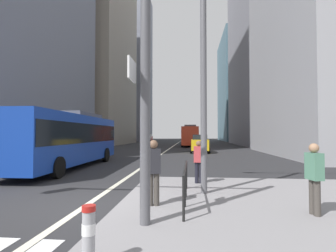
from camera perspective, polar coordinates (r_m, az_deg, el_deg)
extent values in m
plane|color=#28282B|center=(27.34, -1.00, -6.02)|extent=(160.00, 160.00, 0.00)
cube|color=gray|center=(6.89, 28.03, -18.09)|extent=(9.00, 10.00, 0.15)
cube|color=beige|center=(37.27, 0.69, -4.87)|extent=(0.20, 80.00, 0.01)
cube|color=gray|center=(53.97, -16.09, 14.72)|extent=(12.39, 20.03, 34.54)
cube|color=slate|center=(78.57, -9.15, 13.35)|extent=(12.13, 19.84, 44.94)
cube|color=gray|center=(52.49, 21.47, 17.32)|extent=(11.16, 22.50, 38.15)
cube|color=slate|center=(77.82, 15.73, 7.94)|extent=(10.41, 21.80, 30.10)
cube|color=#14389E|center=(16.29, -21.56, -2.72)|extent=(2.75, 10.93, 2.75)
cube|color=black|center=(16.28, -21.55, -1.51)|extent=(2.78, 10.71, 1.10)
cube|color=#4C4C51|center=(17.81, -19.25, 2.26)|extent=(1.84, 3.95, 0.30)
cylinder|color=black|center=(12.73, -23.52, -8.54)|extent=(0.32, 1.01, 1.00)
cylinder|color=black|center=(13.99, -32.36, -7.78)|extent=(0.32, 1.01, 1.00)
cylinder|color=black|center=(19.15, -13.81, -6.30)|extent=(0.32, 1.01, 1.00)
cylinder|color=black|center=(20.01, -20.41, -6.04)|extent=(0.32, 1.01, 1.00)
cube|color=silver|center=(17.28, -32.79, -5.34)|extent=(1.82, 4.32, 1.10)
cube|color=black|center=(17.36, -32.44, -2.65)|extent=(1.52, 2.34, 0.52)
cylinder|color=black|center=(15.63, -33.56, -7.76)|extent=(0.23, 0.64, 0.64)
cylinder|color=black|center=(17.97, -27.60, -7.03)|extent=(0.23, 0.64, 0.64)
cylinder|color=black|center=(19.03, -32.21, -6.65)|extent=(0.23, 0.64, 0.64)
cube|color=red|center=(41.93, 5.11, -2.17)|extent=(2.66, 11.29, 2.75)
cube|color=black|center=(41.93, 5.11, -1.70)|extent=(2.70, 11.06, 1.10)
cube|color=#4C4C51|center=(40.26, 5.07, -0.01)|extent=(1.81, 4.08, 0.30)
cylinder|color=black|center=(45.59, 3.68, -3.67)|extent=(0.31, 1.00, 1.00)
cylinder|color=black|center=(45.55, 6.71, -3.67)|extent=(0.31, 1.00, 1.00)
cylinder|color=black|center=(38.40, 3.23, -4.04)|extent=(0.31, 1.00, 1.00)
cylinder|color=black|center=(38.36, 6.82, -4.03)|extent=(0.31, 1.00, 1.00)
cube|color=maroon|center=(61.20, -4.50, -2.83)|extent=(1.85, 4.40, 1.10)
cube|color=black|center=(61.34, -4.48, -2.07)|extent=(1.53, 2.38, 0.52)
cylinder|color=black|center=(59.61, -3.86, -3.39)|extent=(0.23, 0.64, 0.64)
cylinder|color=black|center=(59.90, -5.59, -3.38)|extent=(0.23, 0.64, 0.64)
cylinder|color=black|center=(62.55, -3.47, -3.32)|extent=(0.23, 0.64, 0.64)
cylinder|color=black|center=(62.83, -5.12, -3.31)|extent=(0.23, 0.64, 0.64)
cube|color=black|center=(64.95, 4.68, -2.77)|extent=(1.82, 4.27, 1.10)
cube|color=black|center=(64.80, 4.67, -2.06)|extent=(1.52, 2.31, 0.52)
cylinder|color=black|center=(66.44, 3.91, -3.22)|extent=(0.23, 0.64, 0.64)
cylinder|color=black|center=(66.40, 5.49, -3.22)|extent=(0.23, 0.64, 0.64)
cylinder|color=black|center=(63.55, 3.83, -3.29)|extent=(0.23, 0.64, 0.64)
cylinder|color=black|center=(63.51, 5.47, -3.29)|extent=(0.23, 0.64, 0.64)
cube|color=gold|center=(27.64, 7.14, -4.15)|extent=(1.82, 4.12, 1.10)
cube|color=black|center=(27.47, 7.14, -2.48)|extent=(1.52, 2.23, 0.52)
cylinder|color=black|center=(29.06, 5.28, -5.13)|extent=(0.23, 0.64, 0.64)
cylinder|color=black|center=(29.10, 8.88, -5.11)|extent=(0.23, 0.64, 0.64)
cylinder|color=black|center=(26.28, 5.22, -5.49)|extent=(0.23, 0.64, 0.64)
cylinder|color=black|center=(26.32, 9.20, -5.46)|extent=(0.23, 0.64, 0.64)
cylinder|color=#515156|center=(5.48, -5.10, 9.98)|extent=(0.22, 0.22, 6.00)
cube|color=white|center=(5.40, -8.12, 12.34)|extent=(0.04, 0.60, 0.44)
cylinder|color=#56565B|center=(8.46, 7.98, 12.73)|extent=(0.20, 0.20, 8.00)
cylinder|color=#99999E|center=(4.07, -17.40, -22.58)|extent=(0.18, 0.18, 0.87)
cylinder|color=white|center=(4.03, -17.39, -21.20)|extent=(0.19, 0.19, 0.16)
cylinder|color=#B21E19|center=(3.94, -17.35, -17.21)|extent=(0.20, 0.20, 0.08)
cylinder|color=black|center=(5.70, 3.51, -16.08)|extent=(0.06, 0.06, 0.95)
cylinder|color=black|center=(6.76, 3.80, -13.79)|extent=(0.06, 0.06, 0.95)
cylinder|color=black|center=(7.83, 4.01, -12.13)|extent=(0.06, 0.06, 0.95)
cylinder|color=black|center=(8.90, 4.17, -10.87)|extent=(0.06, 0.06, 0.95)
cylinder|color=black|center=(7.22, 3.90, -9.20)|extent=(0.06, 3.26, 0.06)
cylinder|color=#423D38|center=(6.90, -3.97, -14.02)|extent=(0.15, 0.15, 0.84)
cylinder|color=#423D38|center=(6.90, -2.60, -14.02)|extent=(0.15, 0.15, 0.84)
cube|color=#232328|center=(6.78, -3.27, -7.86)|extent=(0.41, 0.29, 0.65)
sphere|color=brown|center=(6.74, -3.26, -4.14)|extent=(0.23, 0.23, 0.23)
cylinder|color=black|center=(9.92, 6.49, -10.37)|extent=(0.15, 0.15, 0.79)
cylinder|color=black|center=(9.91, 7.43, -10.37)|extent=(0.15, 0.15, 0.79)
cube|color=#B73D42|center=(9.84, 6.94, -6.32)|extent=(0.39, 0.26, 0.61)
sphere|color=brown|center=(9.81, 6.93, -3.90)|extent=(0.22, 0.22, 0.22)
cylinder|color=#423D38|center=(7.08, 29.69, -13.59)|extent=(0.15, 0.15, 0.81)
cylinder|color=#423D38|center=(6.95, 30.48, -13.80)|extent=(0.15, 0.15, 0.81)
cube|color=#4C7F66|center=(6.90, 29.99, -7.84)|extent=(0.31, 0.42, 0.63)
sphere|color=#9E7556|center=(6.87, 29.93, -4.31)|extent=(0.22, 0.22, 0.22)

